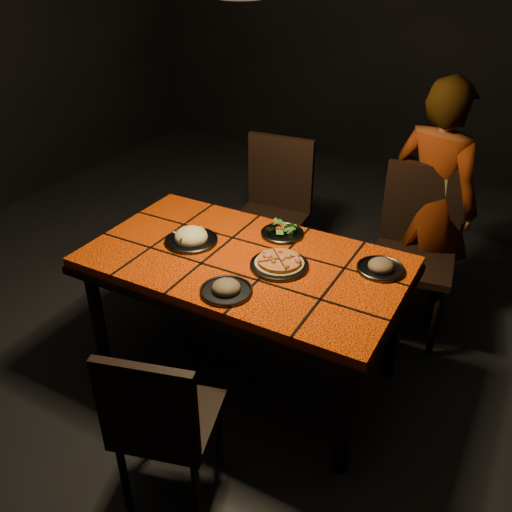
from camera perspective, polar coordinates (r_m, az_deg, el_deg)
The scene contains 11 objects.
room_shell at distance 2.44m, azimuth -1.44°, elevation 15.09°, with size 6.04×7.04×3.08m.
dining_table at distance 2.78m, azimuth -1.22°, elevation -1.58°, with size 1.62×0.92×0.75m.
chair_near at distance 2.28m, azimuth -10.03°, elevation -16.65°, with size 0.49×0.49×0.87m.
chair_far_left at distance 3.68m, azimuth 1.87°, elevation 5.50°, with size 0.50×0.50×1.02m.
chair_far_right at distance 3.36m, azimuth 16.51°, elevation 1.51°, with size 0.53×0.53×1.03m.
diner at distance 3.45m, azimuth 18.08°, elevation 5.28°, with size 0.55×0.36×1.52m, color brown.
plate_pizza at distance 2.66m, azimuth 2.46°, elevation -0.80°, with size 0.34×0.34×0.04m.
plate_pasta at distance 2.89m, azimuth -6.84°, elevation 1.91°, with size 0.28×0.28×0.09m.
plate_salad at distance 2.94m, azimuth 2.80°, elevation 2.67°, with size 0.24×0.24×0.07m.
plate_mushroom_a at distance 2.47m, azimuth -3.15°, elevation -3.43°, with size 0.24×0.24×0.08m.
plate_mushroom_b at distance 2.69m, azimuth 13.00°, elevation -1.11°, with size 0.23×0.23×0.08m.
Camera 1 is at (1.19, -2.02, 2.16)m, focal length 38.00 mm.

